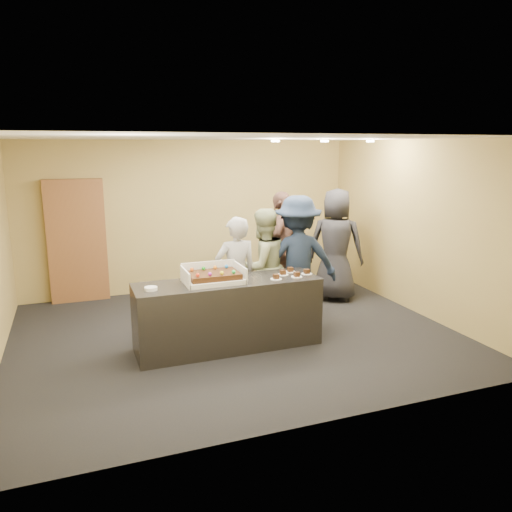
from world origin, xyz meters
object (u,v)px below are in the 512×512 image
object	(u,v)px
person_server_grey	(236,276)
person_navy_man	(297,260)
sheet_cake	(213,275)
serving_counter	(228,314)
cake_box	(213,278)
storage_cabinet	(77,241)
person_brown_extra	(282,247)
plate_stack	(151,289)
person_dark_suit	(336,245)
person_sage_man	(263,267)

from	to	relation	value
person_server_grey	person_navy_man	distance (m)	1.01
sheet_cake	person_navy_man	size ratio (longest dim) A/B	0.34
serving_counter	cake_box	world-z (taller)	cake_box
storage_cabinet	person_brown_extra	bearing A→B (deg)	-20.97
plate_stack	storage_cabinet	bearing A→B (deg)	104.97
person_server_grey	person_brown_extra	xyz separation A→B (m)	(1.19, 1.14, 0.11)
storage_cabinet	person_brown_extra	size ratio (longest dim) A/B	1.10
cake_box	sheet_cake	xyz separation A→B (m)	(-0.00, -0.03, 0.05)
person_brown_extra	person_dark_suit	distance (m)	0.93
sheet_cake	person_server_grey	bearing A→B (deg)	45.04
serving_counter	person_sage_man	xyz separation A→B (m)	(0.74, 0.67, 0.41)
storage_cabinet	person_server_grey	xyz separation A→B (m)	(2.03, -2.37, -0.20)
person_navy_man	person_brown_extra	world-z (taller)	person_navy_man
person_navy_man	person_server_grey	bearing A→B (deg)	18.11
storage_cabinet	person_navy_man	world-z (taller)	storage_cabinet
storage_cabinet	person_dark_suit	distance (m)	4.36
sheet_cake	person_navy_man	xyz separation A→B (m)	(1.44, 0.57, -0.05)
serving_counter	person_navy_man	bearing A→B (deg)	24.33
storage_cabinet	person_server_grey	bearing A→B (deg)	-49.46
person_sage_man	plate_stack	bearing A→B (deg)	9.16
plate_stack	person_brown_extra	bearing A→B (deg)	34.26
person_navy_man	serving_counter	bearing A→B (deg)	35.60
sheet_cake	plate_stack	bearing A→B (deg)	-174.73
serving_counter	person_brown_extra	size ratio (longest dim) A/B	1.28
storage_cabinet	sheet_cake	distance (m)	3.23
cake_box	person_dark_suit	distance (m)	2.87
plate_stack	person_dark_suit	xyz separation A→B (m)	(3.34, 1.45, 0.04)
sheet_cake	person_brown_extra	size ratio (longest dim) A/B	0.34
cake_box	person_sage_man	distance (m)	1.13
cake_box	plate_stack	distance (m)	0.81
serving_counter	person_dark_suit	xyz separation A→B (m)	(2.35, 1.38, 0.51)
sheet_cake	person_dark_suit	bearing A→B (deg)	28.45
serving_counter	person_brown_extra	bearing A→B (deg)	47.36
serving_counter	sheet_cake	bearing A→B (deg)	179.73
storage_cabinet	sheet_cake	xyz separation A→B (m)	(1.58, -2.82, -0.04)
cake_box	person_brown_extra	size ratio (longest dim) A/B	0.40
person_server_grey	person_dark_suit	bearing A→B (deg)	-158.08
storage_cabinet	cake_box	world-z (taller)	storage_cabinet
serving_counter	person_brown_extra	world-z (taller)	person_brown_extra
sheet_cake	person_sage_man	bearing A→B (deg)	35.84
sheet_cake	plate_stack	distance (m)	0.81
plate_stack	person_dark_suit	world-z (taller)	person_dark_suit
storage_cabinet	person_brown_extra	world-z (taller)	storage_cabinet
serving_counter	person_sage_man	world-z (taller)	person_sage_man
person_brown_extra	person_sage_man	bearing A→B (deg)	5.20
cake_box	person_sage_man	xyz separation A→B (m)	(0.93, 0.64, -0.09)
sheet_cake	person_navy_man	distance (m)	1.55
person_server_grey	serving_counter	bearing A→B (deg)	57.91
plate_stack	person_server_grey	world-z (taller)	person_server_grey
person_server_grey	sheet_cake	bearing A→B (deg)	43.06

